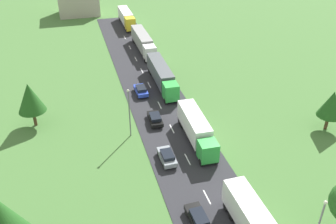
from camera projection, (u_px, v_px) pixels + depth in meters
name	position (u px, v px, depth m)	size (l,w,h in m)	color
road	(197.00, 178.00, 46.62)	(10.00, 140.00, 0.06)	#2B2B30
lane_marking_centre	(208.00, 199.00, 43.33)	(0.16, 118.76, 0.01)	white
truck_second	(196.00, 128.00, 52.44)	(2.79, 11.93, 3.70)	green
truck_third	(162.00, 75.00, 67.48)	(2.68, 14.86, 3.67)	green
truck_fourth	(143.00, 41.00, 82.13)	(2.59, 14.95, 3.74)	white
truck_fifth	(126.00, 17.00, 97.55)	(2.53, 12.96, 3.64)	yellow
car_second	(199.00, 219.00, 39.81)	(1.97, 4.43, 1.42)	black
car_third	(167.00, 156.00, 49.02)	(1.84, 4.12, 1.45)	#8C939E
car_fourth	(155.00, 118.00, 57.24)	(2.03, 4.40, 1.37)	black
car_fifth	(141.00, 90.00, 65.17)	(1.94, 4.24, 1.48)	blue
lamppost_second	(129.00, 110.00, 52.42)	(0.36, 0.36, 7.69)	slate
tree_birch	(332.00, 104.00, 53.97)	(3.68, 3.68, 6.38)	#513823
tree_maple	(30.00, 98.00, 54.57)	(4.12, 4.12, 7.13)	#513823
distant_building	(78.00, 1.00, 105.63)	(11.24, 8.73, 7.64)	#B2A899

